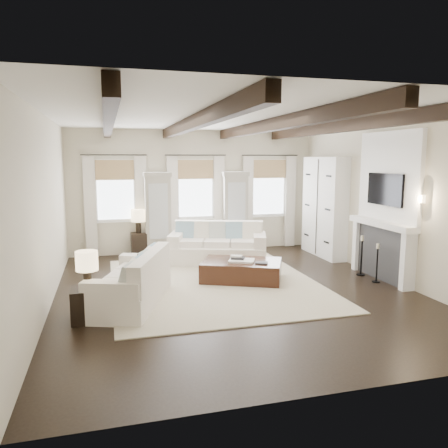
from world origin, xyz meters
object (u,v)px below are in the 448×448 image
object	(u,v)px
ottoman	(242,271)
side_table_front	(89,304)
sofa_back	(218,246)
sofa_left	(134,283)
side_table_back	(139,244)

from	to	relation	value
ottoman	side_table_front	size ratio (longest dim) A/B	3.08
sofa_back	ottoman	bearing A→B (deg)	-87.50
sofa_left	sofa_back	bearing A→B (deg)	50.38
sofa_back	side_table_front	world-z (taller)	sofa_back
side_table_front	sofa_left	bearing A→B (deg)	38.65
sofa_left	side_table_front	world-z (taller)	sofa_left
ottoman	sofa_left	bearing A→B (deg)	-133.00
side_table_back	side_table_front	bearing A→B (deg)	-103.84
sofa_left	side_table_back	bearing A→B (deg)	84.62
ottoman	side_table_front	world-z (taller)	side_table_front
sofa_back	ottoman	world-z (taller)	sofa_back
side_table_front	side_table_back	distance (m)	4.52
ottoman	side_table_back	xyz separation A→B (m)	(-1.84, 2.91, 0.09)
ottoman	side_table_front	distance (m)	3.27
side_table_front	side_table_back	size ratio (longest dim) A/B	0.87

